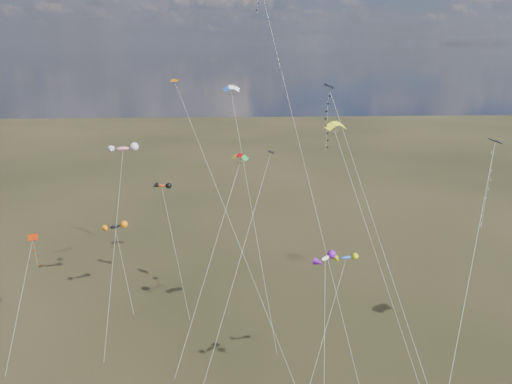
{
  "coord_description": "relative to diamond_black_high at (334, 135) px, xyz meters",
  "views": [
    {
      "loc": [
        -2.34,
        -31.97,
        35.26
      ],
      "look_at": [
        0.0,
        18.0,
        19.0
      ],
      "focal_mm": 32.0,
      "sensor_mm": 36.0,
      "label": 1
    }
  ],
  "objects": [
    {
      "name": "parafoil_yellow",
      "position": [
        0.84,
        2.69,
        0.55
      ],
      "size": [
        9.38,
        15.47,
        27.87
      ],
      "color": "yellow",
      "rests_on": "ground"
    },
    {
      "name": "novelty_black_orange",
      "position": [
        -26.95,
        15.81,
        -15.85
      ],
      "size": [
        4.57,
        7.14,
        11.35
      ],
      "color": "black",
      "rests_on": "ground"
    },
    {
      "name": "diamond_black_high",
      "position": [
        0.0,
        0.0,
        0.0
      ],
      "size": [
        8.71,
        25.05,
        31.49
      ],
      "color": "black",
      "rests_on": "ground"
    },
    {
      "name": "diamond_black_mid",
      "position": [
        -8.51,
        2.92,
        -11.24
      ],
      "size": [
        9.21,
        17.88,
        23.14
      ],
      "color": "black",
      "rests_on": "ground"
    },
    {
      "name": "diamond_red_low",
      "position": [
        -35.07,
        8.04,
        -16.41
      ],
      "size": [
        1.55,
        10.86,
        12.76
      ],
      "color": "#9E2103",
      "rests_on": "ground"
    },
    {
      "name": "novelty_orange_black",
      "position": [
        -20.49,
        18.52,
        -10.81
      ],
      "size": [
        5.64,
        11.04,
        16.38
      ],
      "color": "#D34217",
      "rests_on": "ground"
    },
    {
      "name": "parafoil_tricolor",
      "position": [
        -9.35,
        11.91,
        -4.96
      ],
      "size": [
        8.94,
        15.92,
        22.32
      ],
      "color": "#FDF809",
      "rests_on": "ground"
    },
    {
      "name": "novelty_blue_yellow",
      "position": [
        1.19,
        -3.18,
        -12.12
      ],
      "size": [
        8.15,
        11.54,
        14.97
      ],
      "color": "blue",
      "rests_on": "ground"
    },
    {
      "name": "novelty_white_purple",
      "position": [
        -1.46,
        -5.76,
        -10.8
      ],
      "size": [
        2.92,
        13.04,
        16.35
      ],
      "color": "white",
      "rests_on": "ground"
    },
    {
      "name": "parafoil_blue_white",
      "position": [
        -10.22,
        19.43,
        2.84
      ],
      "size": [
        6.28,
        19.56,
        30.22
      ],
      "color": "blue",
      "rests_on": "ground"
    },
    {
      "name": "diamond_navy_right",
      "position": [
        8.7,
        -13.32,
        -2.79
      ],
      "size": [
        13.0,
        20.14,
        28.59
      ],
      "color": "#091145",
      "rests_on": "ground"
    },
    {
      "name": "diamond_navy_tall",
      "position": [
        -5.79,
        14.92,
        10.68
      ],
      "size": [
        9.97,
        28.3,
        43.6
      ],
      "color": "#0B1A47",
      "rests_on": "ground"
    },
    {
      "name": "diamond_orange_center",
      "position": [
        -12.44,
        4.78,
        -5.56
      ],
      "size": [
        14.85,
        23.21,
        31.24
      ],
      "color": "#C16301",
      "rests_on": "ground"
    },
    {
      "name": "novelty_redwhite_stripe",
      "position": [
        -24.48,
        14.19,
        -4.32
      ],
      "size": [
        3.5,
        14.94,
        22.99
      ],
      "color": "red",
      "rests_on": "ground"
    }
  ]
}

